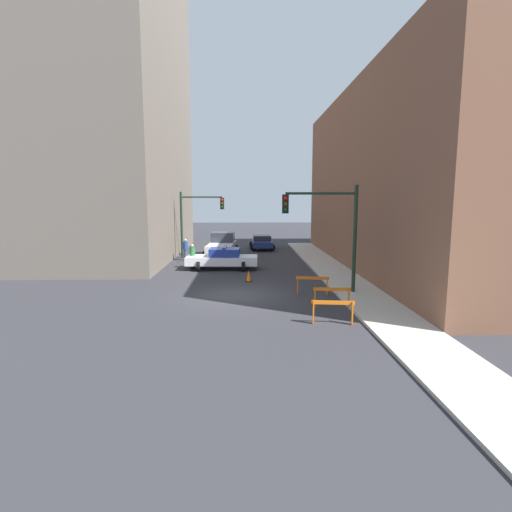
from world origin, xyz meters
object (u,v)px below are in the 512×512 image
Objects in this scene: police_car at (223,258)px; barrier_front at (333,308)px; traffic_light_near at (331,223)px; parked_car_near at (262,242)px; pedestrian_corner at (186,249)px; barrier_mid at (332,294)px; white_truck at (222,245)px; traffic_light_far at (195,215)px; barrier_back at (312,282)px; traffic_cone at (249,276)px; pedestrian_crossing at (192,256)px.

barrier_front is at bearing -156.36° from police_car.
traffic_light_near is 5.66m from barrier_front.
parked_car_near is 22.64m from barrier_front.
traffic_light_near is 1.09× the size of police_car.
pedestrian_corner is at bearing 39.92° from police_car.
traffic_light_near is 18.22m from parked_car_near.
pedestrian_corner is 15.96m from barrier_mid.
parked_car_near is (3.46, 4.50, -0.23)m from white_truck.
traffic_light_near is 3.91m from barrier_mid.
traffic_light_far is 3.27× the size of barrier_back.
parked_car_near is 20.49m from barrier_mid.
barrier_front is 8.46m from traffic_cone.
white_truck reaches higher than barrier_front.
pedestrian_corner is at bearing 121.07° from barrier_mid.
barrier_front is at bearing -25.10° from pedestrian_corner.
barrier_mid is at bearing -99.96° from traffic_light_near.
traffic_light_near reaches higher than white_truck.
traffic_light_far is 1.20× the size of parked_car_near.
parked_car_near is at bearing 84.64° from traffic_cone.
barrier_front is (-0.89, -4.77, -2.91)m from traffic_light_near.
pedestrian_crossing is (-2.06, 0.33, 0.14)m from police_car.
police_car is 2.87× the size of pedestrian_corner.
barrier_mid is at bearing -84.85° from parked_car_near.
pedestrian_crossing is at bearing -117.35° from parked_car_near.
traffic_light_far is (-8.03, 12.28, -0.13)m from traffic_light_near.
traffic_light_near reaches higher than barrier_back.
pedestrian_crossing is at bearing 130.24° from traffic_cone.
pedestrian_corner is (-6.11, -6.71, 0.19)m from parked_car_near.
parked_car_near is at bearing 98.25° from traffic_light_near.
barrier_back is (-0.43, 2.45, 0.00)m from barrier_mid.
traffic_light_near is at bearing -56.82° from traffic_light_far.
barrier_front is (7.79, -15.87, -0.24)m from pedestrian_corner.
barrier_mid is at bearing -67.50° from white_truck.
police_car is at bearing -83.25° from white_truck.
pedestrian_corner reaches higher than traffic_cone.
traffic_light_near reaches higher than parked_car_near.
white_truck is 14.39m from barrier_back.
barrier_front is 2.43× the size of traffic_cone.
parked_car_near is 2.61× the size of pedestrian_crossing.
pedestrian_crossing is at bearing -103.05° from white_truck.
traffic_light_far is 6.21m from police_car.
pedestrian_crossing is 1.04× the size of barrier_front.
barrier_mid is (-0.45, -2.57, -2.91)m from traffic_light_near.
police_car is 6.12m from white_truck.
parked_car_near reaches higher than barrier_front.
traffic_cone is at bearing 111.28° from barrier_front.
barrier_front is 2.25m from barrier_mid.
traffic_cone is at bearing -66.09° from traffic_light_far.
barrier_mid reaches higher than traffic_cone.
traffic_light_far is 10.50m from traffic_cone.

